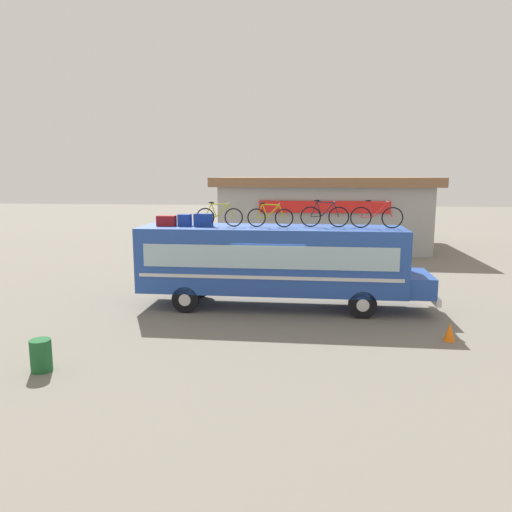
{
  "coord_description": "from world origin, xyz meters",
  "views": [
    {
      "loc": [
        1.41,
        -17.01,
        4.75
      ],
      "look_at": [
        -0.54,
        0.0,
        1.88
      ],
      "focal_mm": 33.74,
      "sensor_mm": 36.0,
      "label": 1
    }
  ],
  "objects_px": {
    "luggage_bag_2": "(185,220)",
    "rooftop_bicycle_2": "(270,217)",
    "traffic_cone": "(450,332)",
    "rooftop_bicycle_3": "(325,216)",
    "bus": "(275,260)",
    "luggage_bag_3": "(203,220)",
    "trash_bin": "(41,355)",
    "rooftop_bicycle_1": "(219,216)",
    "rooftop_bicycle_4": "(376,216)",
    "luggage_bag_1": "(166,221)"
  },
  "relations": [
    {
      "from": "luggage_bag_2",
      "to": "rooftop_bicycle_2",
      "type": "xyz_separation_m",
      "value": [
        3.12,
        -0.1,
        0.16
      ]
    },
    {
      "from": "luggage_bag_2",
      "to": "traffic_cone",
      "type": "relative_size",
      "value": 0.82
    },
    {
      "from": "luggage_bag_2",
      "to": "rooftop_bicycle_3",
      "type": "distance_m",
      "value": 5.03
    },
    {
      "from": "bus",
      "to": "luggage_bag_3",
      "type": "height_order",
      "value": "luggage_bag_3"
    },
    {
      "from": "rooftop_bicycle_3",
      "to": "trash_bin",
      "type": "height_order",
      "value": "rooftop_bicycle_3"
    },
    {
      "from": "rooftop_bicycle_1",
      "to": "traffic_cone",
      "type": "bearing_deg",
      "value": -22.13
    },
    {
      "from": "bus",
      "to": "rooftop_bicycle_3",
      "type": "bearing_deg",
      "value": 3.79
    },
    {
      "from": "luggage_bag_3",
      "to": "rooftop_bicycle_4",
      "type": "distance_m",
      "value": 6.11
    },
    {
      "from": "rooftop_bicycle_4",
      "to": "rooftop_bicycle_1",
      "type": "bearing_deg",
      "value": -179.06
    },
    {
      "from": "luggage_bag_3",
      "to": "rooftop_bicycle_1",
      "type": "distance_m",
      "value": 0.62
    },
    {
      "from": "rooftop_bicycle_2",
      "to": "rooftop_bicycle_4",
      "type": "height_order",
      "value": "rooftop_bicycle_4"
    },
    {
      "from": "luggage_bag_3",
      "to": "rooftop_bicycle_4",
      "type": "relative_size",
      "value": 0.36
    },
    {
      "from": "luggage_bag_2",
      "to": "rooftop_bicycle_1",
      "type": "height_order",
      "value": "rooftop_bicycle_1"
    },
    {
      "from": "luggage_bag_1",
      "to": "rooftop_bicycle_2",
      "type": "bearing_deg",
      "value": -0.66
    },
    {
      "from": "traffic_cone",
      "to": "luggage_bag_3",
      "type": "bearing_deg",
      "value": 159.01
    },
    {
      "from": "luggage_bag_2",
      "to": "rooftop_bicycle_3",
      "type": "bearing_deg",
      "value": 1.37
    },
    {
      "from": "trash_bin",
      "to": "rooftop_bicycle_4",
      "type": "bearing_deg",
      "value": 36.46
    },
    {
      "from": "luggage_bag_3",
      "to": "rooftop_bicycle_2",
      "type": "height_order",
      "value": "rooftop_bicycle_2"
    },
    {
      "from": "luggage_bag_3",
      "to": "luggage_bag_1",
      "type": "bearing_deg",
      "value": -179.26
    },
    {
      "from": "luggage_bag_2",
      "to": "rooftop_bicycle_4",
      "type": "distance_m",
      "value": 6.81
    },
    {
      "from": "rooftop_bicycle_2",
      "to": "rooftop_bicycle_3",
      "type": "relative_size",
      "value": 0.95
    },
    {
      "from": "rooftop_bicycle_1",
      "to": "traffic_cone",
      "type": "xyz_separation_m",
      "value": [
        7.32,
        -2.98,
        -3.04
      ]
    },
    {
      "from": "rooftop_bicycle_2",
      "to": "rooftop_bicycle_3",
      "type": "xyz_separation_m",
      "value": [
        1.91,
        0.22,
        0.03
      ]
    },
    {
      "from": "rooftop_bicycle_4",
      "to": "traffic_cone",
      "type": "distance_m",
      "value": 4.71
    },
    {
      "from": "luggage_bag_2",
      "to": "traffic_cone",
      "type": "bearing_deg",
      "value": -19.66
    },
    {
      "from": "rooftop_bicycle_1",
      "to": "rooftop_bicycle_4",
      "type": "height_order",
      "value": "rooftop_bicycle_4"
    },
    {
      "from": "luggage_bag_3",
      "to": "rooftop_bicycle_1",
      "type": "xyz_separation_m",
      "value": [
        0.6,
        -0.06,
        0.14
      ]
    },
    {
      "from": "trash_bin",
      "to": "rooftop_bicycle_3",
      "type": "bearing_deg",
      "value": 43.41
    },
    {
      "from": "bus",
      "to": "traffic_cone",
      "type": "bearing_deg",
      "value": -30.08
    },
    {
      "from": "rooftop_bicycle_2",
      "to": "luggage_bag_2",
      "type": "bearing_deg",
      "value": 178.11
    },
    {
      "from": "bus",
      "to": "luggage_bag_2",
      "type": "relative_size",
      "value": 23.49
    },
    {
      "from": "luggage_bag_2",
      "to": "rooftop_bicycle_1",
      "type": "xyz_separation_m",
      "value": [
        1.3,
        -0.1,
        0.16
      ]
    },
    {
      "from": "traffic_cone",
      "to": "luggage_bag_2",
      "type": "bearing_deg",
      "value": 160.34
    },
    {
      "from": "luggage_bag_3",
      "to": "traffic_cone",
      "type": "distance_m",
      "value": 8.96
    },
    {
      "from": "rooftop_bicycle_3",
      "to": "luggage_bag_1",
      "type": "bearing_deg",
      "value": -178.19
    },
    {
      "from": "bus",
      "to": "luggage_bag_2",
      "type": "bearing_deg",
      "value": -179.91
    },
    {
      "from": "luggage_bag_2",
      "to": "rooftop_bicycle_4",
      "type": "height_order",
      "value": "rooftop_bicycle_4"
    },
    {
      "from": "rooftop_bicycle_1",
      "to": "rooftop_bicycle_4",
      "type": "distance_m",
      "value": 5.51
    },
    {
      "from": "luggage_bag_2",
      "to": "traffic_cone",
      "type": "distance_m",
      "value": 9.59
    },
    {
      "from": "rooftop_bicycle_2",
      "to": "trash_bin",
      "type": "bearing_deg",
      "value": -128.48
    },
    {
      "from": "luggage_bag_1",
      "to": "rooftop_bicycle_1",
      "type": "bearing_deg",
      "value": -1.27
    },
    {
      "from": "luggage_bag_1",
      "to": "rooftop_bicycle_4",
      "type": "xyz_separation_m",
      "value": [
        7.47,
        0.05,
        0.22
      ]
    },
    {
      "from": "trash_bin",
      "to": "rooftop_bicycle_2",
      "type": "bearing_deg",
      "value": 51.52
    },
    {
      "from": "rooftop_bicycle_4",
      "to": "trash_bin",
      "type": "height_order",
      "value": "rooftop_bicycle_4"
    },
    {
      "from": "luggage_bag_3",
      "to": "rooftop_bicycle_3",
      "type": "bearing_deg",
      "value": 2.14
    },
    {
      "from": "rooftop_bicycle_2",
      "to": "traffic_cone",
      "type": "distance_m",
      "value": 6.95
    },
    {
      "from": "bus",
      "to": "luggage_bag_1",
      "type": "xyz_separation_m",
      "value": [
        -3.96,
        -0.06,
        1.38
      ]
    },
    {
      "from": "luggage_bag_2",
      "to": "luggage_bag_3",
      "type": "distance_m",
      "value": 0.7
    },
    {
      "from": "rooftop_bicycle_1",
      "to": "rooftop_bicycle_4",
      "type": "xyz_separation_m",
      "value": [
        5.51,
        0.09,
        0.04
      ]
    },
    {
      "from": "luggage_bag_1",
      "to": "luggage_bag_2",
      "type": "bearing_deg",
      "value": 5.08
    }
  ]
}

